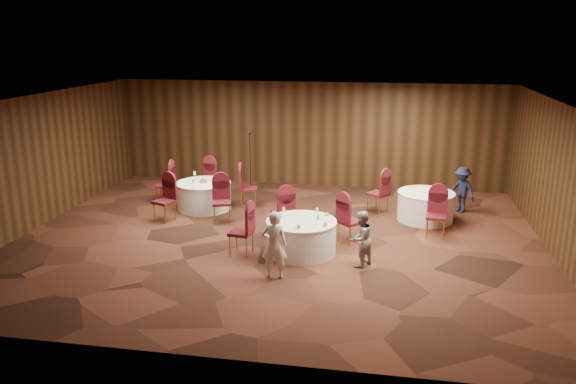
% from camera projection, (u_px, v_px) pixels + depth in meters
% --- Properties ---
extents(ground, '(12.00, 12.00, 0.00)m').
position_uv_depth(ground, '(278.00, 239.00, 13.02)').
color(ground, black).
rests_on(ground, ground).
extents(room_shell, '(12.00, 12.00, 12.00)m').
position_uv_depth(room_shell, '(278.00, 157.00, 12.48)').
color(room_shell, silver).
rests_on(room_shell, ground).
extents(table_main, '(1.53, 1.53, 0.74)m').
position_uv_depth(table_main, '(301.00, 237.00, 12.13)').
color(table_main, silver).
rests_on(table_main, ground).
extents(table_left, '(1.47, 1.47, 0.74)m').
position_uv_depth(table_left, '(204.00, 195.00, 15.20)').
color(table_left, silver).
rests_on(table_left, ground).
extents(table_right, '(1.43, 1.43, 0.74)m').
position_uv_depth(table_right, '(425.00, 206.00, 14.26)').
color(table_right, silver).
rests_on(table_right, ground).
extents(chairs_main, '(2.92, 2.18, 1.00)m').
position_uv_depth(chairs_main, '(292.00, 221.00, 12.72)').
color(chairs_main, '#430D16').
rests_on(chairs_main, ground).
extents(chairs_left, '(3.01, 3.12, 1.00)m').
position_uv_depth(chairs_left, '(203.00, 190.00, 15.21)').
color(chairs_left, '#430D16').
rests_on(chairs_left, ground).
extents(chairs_right, '(2.03, 2.35, 1.00)m').
position_uv_depth(chairs_right, '(405.00, 204.00, 14.01)').
color(chairs_right, '#430D16').
rests_on(chairs_right, ground).
extents(tabletop_main, '(1.08, 1.06, 0.22)m').
position_uv_depth(tabletop_main, '(308.00, 218.00, 11.92)').
color(tabletop_main, silver).
rests_on(tabletop_main, table_main).
extents(tabletop_left, '(0.81, 0.88, 0.22)m').
position_uv_depth(tabletop_left, '(203.00, 180.00, 15.07)').
color(tabletop_left, silver).
rests_on(tabletop_left, table_left).
extents(tabletop_right, '(0.08, 0.08, 0.22)m').
position_uv_depth(tabletop_right, '(434.00, 189.00, 13.87)').
color(tabletop_right, silver).
rests_on(tabletop_right, table_right).
extents(mic_stand, '(0.24, 0.24, 1.72)m').
position_uv_depth(mic_stand, '(250.00, 172.00, 17.20)').
color(mic_stand, black).
rests_on(mic_stand, ground).
extents(woman_a, '(0.54, 0.39, 1.37)m').
position_uv_depth(woman_a, '(274.00, 245.00, 10.80)').
color(woman_a, silver).
rests_on(woman_a, ground).
extents(woman_b, '(0.69, 0.73, 1.18)m').
position_uv_depth(woman_b, '(361.00, 239.00, 11.39)').
color(woman_b, '#9F9FA3').
rests_on(woman_b, ground).
extents(man_c, '(0.89, 0.87, 1.23)m').
position_uv_depth(man_c, '(462.00, 190.00, 14.86)').
color(man_c, black).
rests_on(man_c, ground).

